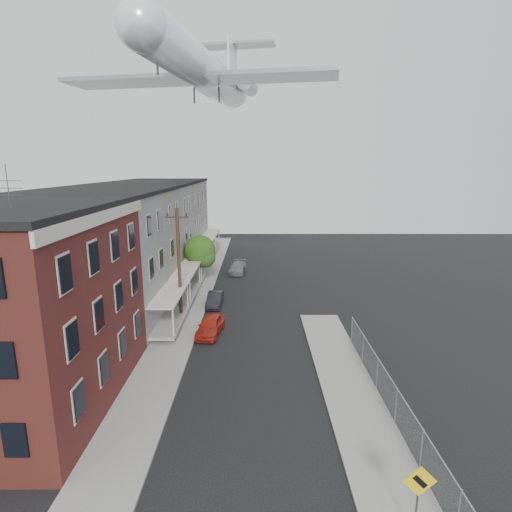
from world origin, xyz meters
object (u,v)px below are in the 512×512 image
Objects in this scene: utility_pole at (179,264)px; street_tree at (201,252)px; car_far at (238,268)px; car_near at (210,325)px; airplane at (205,72)px; warning_sign at (419,491)px; car_mid at (215,299)px.

street_tree is at bearing 88.11° from utility_pole.
car_far is at bearing 54.43° from street_tree.
street_tree reaches higher than car_near.
airplane is at bearing 84.24° from utility_pole.
car_far is (-7.40, 33.81, -1.28)m from warning_sign.
street_tree is 1.25× the size of car_far.
utility_pole is 2.16× the size of car_far.
car_mid is (1.99, -6.38, -2.86)m from street_tree.
car_near is at bearing 117.53° from warning_sign.
warning_sign reaches higher than car_near.
warning_sign is at bearing -67.25° from car_mid.
street_tree is 0.18× the size of airplane.
utility_pole is 19.35m from airplane.
warning_sign is 18.63m from car_near.
airplane is (-2.72, -4.08, 20.15)m from car_far.
street_tree is (-10.87, 28.95, 1.57)m from warning_sign.
car_near is at bearing -83.42° from airplane.
airplane is at bearing 101.04° from car_mid.
car_far is at bearing 75.58° from utility_pole.
airplane reaches higher than warning_sign.
car_mid is (-8.89, 22.57, -1.29)m from warning_sign.
street_tree is at bearing 110.58° from warning_sign.
utility_pole is 0.31× the size of airplane.
warning_sign is at bearing -72.24° from car_far.
airplane is at bearing 45.75° from street_tree.
car_near is at bearing -44.29° from utility_pole.
car_mid is at bearing -80.22° from airplane.
warning_sign reaches higher than car_mid.
car_near is at bearing -85.97° from car_mid.
car_mid is at bearing 56.85° from utility_pole.
warning_sign is 0.10× the size of airplane.
warning_sign reaches higher than car_far.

